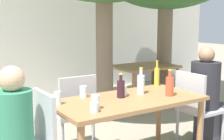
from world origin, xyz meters
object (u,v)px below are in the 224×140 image
object	(u,v)px
wine_bottle_2	(121,88)
drinking_glass_2	(94,107)
oil_cruet_3	(157,76)
person_seated_1	(209,101)
drinking_glass_4	(83,92)
patio_chair_2	(74,109)
drinking_glass_3	(123,91)
soda_bottle_1	(170,86)
dining_table_front	(128,107)
patio_chair_0	(32,140)
dining_table_back	(144,72)
drinking_glass_0	(96,102)
water_bottle_0	(141,84)
drinking_glass_1	(58,98)
patio_chair_1	(196,105)

from	to	relation	value
wine_bottle_2	drinking_glass_2	world-z (taller)	wine_bottle_2
oil_cruet_3	person_seated_1	bearing A→B (deg)	-28.92
person_seated_1	drinking_glass_4	xyz separation A→B (m)	(-1.58, 0.30, 0.26)
wine_bottle_2	patio_chair_2	bearing A→B (deg)	115.73
wine_bottle_2	drinking_glass_3	bearing A→B (deg)	39.00
soda_bottle_1	dining_table_front	bearing A→B (deg)	161.55
dining_table_front	drinking_glass_4	xyz separation A→B (m)	(-0.35, 0.30, 0.14)
patio_chair_0	patio_chair_2	bearing A→B (deg)	131.73
dining_table_back	drinking_glass_0	bearing A→B (deg)	-138.05
water_bottle_0	wine_bottle_2	distance (m)	0.28
oil_cruet_3	drinking_glass_2	size ratio (longest dim) A/B	3.47
person_seated_1	drinking_glass_1	world-z (taller)	person_seated_1
patio_chair_2	drinking_glass_4	size ratio (longest dim) A/B	8.00
dining_table_front	drinking_glass_1	bearing A→B (deg)	165.15
dining_table_back	patio_chair_0	size ratio (longest dim) A/B	1.15
patio_chair_2	person_seated_1	size ratio (longest dim) A/B	0.76
patio_chair_2	drinking_glass_3	bearing A→B (deg)	125.11
person_seated_1	drinking_glass_0	distance (m)	1.72
soda_bottle_1	wine_bottle_2	bearing A→B (deg)	155.50
oil_cruet_3	drinking_glass_2	bearing A→B (deg)	-155.37
person_seated_1	drinking_glass_1	xyz separation A→B (m)	(-1.92, 0.18, 0.26)
patio_chair_1	drinking_glass_4	distance (m)	1.41
patio_chair_0	drinking_glass_0	bearing A→B (deg)	74.94
wine_bottle_2	drinking_glass_1	bearing A→B (deg)	170.30
oil_cruet_3	drinking_glass_1	distance (m)	1.35
soda_bottle_1	drinking_glass_3	xyz separation A→B (m)	(-0.39, 0.28, -0.06)
dining_table_back	drinking_glass_1	distance (m)	2.75
dining_table_front	patio_chair_0	xyz separation A→B (m)	(-1.00, 0.00, -0.13)
wine_bottle_2	drinking_glass_0	size ratio (longest dim) A/B	1.94
dining_table_front	drinking_glass_4	distance (m)	0.48
drinking_glass_2	drinking_glass_3	size ratio (longest dim) A/B	0.84
dining_table_back	soda_bottle_1	size ratio (longest dim) A/B	3.85
oil_cruet_3	drinking_glass_3	bearing A→B (deg)	-163.37
patio_chair_2	drinking_glass_1	distance (m)	0.64
wine_bottle_2	drinking_glass_1	size ratio (longest dim) A/B	2.04
patio_chair_2	person_seated_1	bearing A→B (deg)	158.15
patio_chair_2	oil_cruet_3	distance (m)	1.06
dining_table_front	drinking_glass_1	size ratio (longest dim) A/B	12.52
drinking_glass_0	dining_table_front	bearing A→B (deg)	17.20
patio_chair_0	patio_chair_1	xyz separation A→B (m)	(2.00, 0.00, 0.00)
water_bottle_0	wine_bottle_2	xyz separation A→B (m)	(-0.28, -0.02, -0.01)
drinking_glass_4	soda_bottle_1	bearing A→B (deg)	-29.53
dining_table_front	dining_table_back	distance (m)	2.34
drinking_glass_1	drinking_glass_3	world-z (taller)	drinking_glass_1
patio_chair_1	drinking_glass_1	xyz separation A→B (m)	(-1.68, 0.18, 0.28)
soda_bottle_1	patio_chair_0	bearing A→B (deg)	174.31
wine_bottle_2	drinking_glass_0	bearing A→B (deg)	-152.90
person_seated_1	drinking_glass_0	bearing A→B (deg)	94.84
wine_bottle_2	oil_cruet_3	xyz separation A→B (m)	(0.70, 0.25, 0.02)
wine_bottle_2	drinking_glass_0	xyz separation A→B (m)	(-0.42, -0.22, -0.03)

